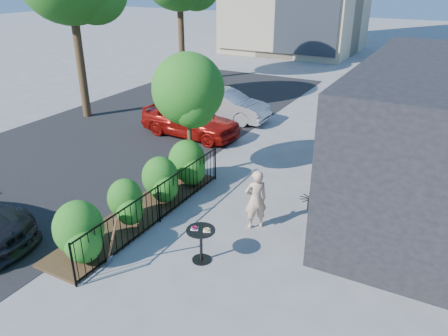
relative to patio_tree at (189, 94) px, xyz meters
The scene contains 11 objects.
ground 4.50m from the patio_tree, 50.96° to the right, with size 120.00×120.00×0.00m, color gray.
fence 3.61m from the patio_tree, 75.06° to the right, with size 0.05×6.05×1.10m.
planting_bed 3.88m from the patio_tree, 89.26° to the right, with size 1.30×6.00×0.08m, color #382616.
shrubs 3.37m from the patio_tree, 87.08° to the right, with size 1.10×5.60×1.24m.
patio_tree is the anchor object (origin of this frame).
street 5.51m from the patio_tree, behind, with size 9.00×30.00×0.01m, color black.
cafe_table 5.01m from the patio_tree, 54.87° to the right, with size 0.66×0.66×0.89m.
woman 4.05m from the patio_tree, 29.88° to the right, with size 0.59×0.39×1.62m, color #DEB38F.
shovel 5.39m from the patio_tree, 78.55° to the right, with size 0.47×0.18×1.37m.
car_red 4.45m from the patio_tree, 123.12° to the left, with size 1.67×4.14×1.41m, color #9F120D.
car_silver 6.53m from the patio_tree, 108.60° to the left, with size 1.42×4.07×1.34m, color #B3B3B8.
Camera 1 is at (4.81, -8.02, 6.14)m, focal length 35.00 mm.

